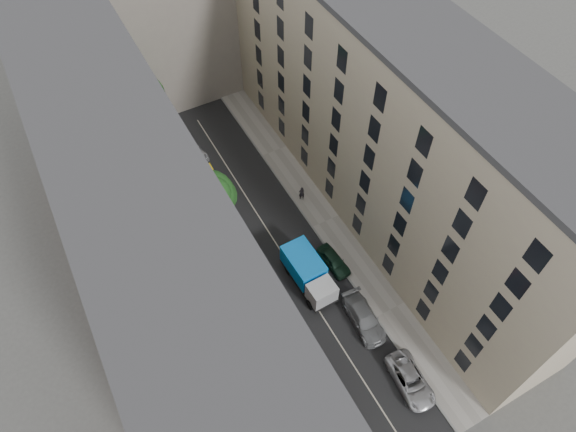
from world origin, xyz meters
TOP-DOWN VIEW (x-y plane):
  - ground at (0.00, 0.00)m, footprint 120.00×120.00m
  - road_surface at (0.00, 0.00)m, footprint 8.00×44.00m
  - sidewalk_left at (-5.50, 0.00)m, footprint 3.00×44.00m
  - sidewalk_right at (5.50, 0.00)m, footprint 3.00×44.00m
  - building_left at (-11.00, 0.00)m, footprint 8.00×44.00m
  - building_right at (11.00, 0.00)m, footprint 8.00×44.00m
  - building_endcap at (0.00, 28.00)m, footprint 18.00×12.00m
  - tarp_truck at (0.60, -5.08)m, footprint 2.64×6.26m
  - car_left_0 at (-3.25, -17.00)m, footprint 2.43×4.61m
  - car_left_1 at (-3.60, -11.40)m, footprint 2.06×4.56m
  - car_left_2 at (-3.60, -7.61)m, footprint 2.47×5.32m
  - car_left_3 at (-2.80, -1.11)m, footprint 1.86×4.41m
  - car_left_4 at (-2.80, 3.60)m, footprint 1.98×4.49m
  - car_left_5 at (-2.80, 10.36)m, footprint 1.62×4.43m
  - car_left_6 at (-2.80, 14.85)m, footprint 3.23×5.60m
  - car_right_0 at (3.08, -17.00)m, footprint 2.78×5.22m
  - car_right_1 at (2.80, -10.80)m, footprint 2.53×5.35m
  - car_right_2 at (3.60, -4.60)m, footprint 1.86×3.99m
  - tree_near at (-5.29, -16.96)m, footprint 5.00×4.69m
  - tree_mid at (-4.50, 3.63)m, footprint 5.03×4.72m
  - tree_far at (-6.30, 18.16)m, footprint 6.42×6.31m
  - lamp_post at (-4.57, -7.49)m, footprint 0.36×0.36m
  - pedestrian at (4.84, 3.67)m, footprint 0.68×0.52m

SIDE VIEW (x-z plane):
  - ground at x=0.00m, z-range 0.00..0.00m
  - road_surface at x=0.00m, z-range 0.00..0.02m
  - sidewalk_left at x=-5.50m, z-range 0.00..0.15m
  - sidewalk_right at x=5.50m, z-range 0.00..0.15m
  - car_left_3 at x=-2.80m, z-range 0.00..1.27m
  - car_right_2 at x=3.60m, z-range 0.00..1.32m
  - car_right_0 at x=3.08m, z-range 0.00..1.40m
  - car_left_1 at x=-3.60m, z-range 0.00..1.45m
  - car_left_5 at x=-2.80m, z-range 0.00..1.45m
  - car_left_6 at x=-2.80m, z-range 0.00..1.47m
  - car_left_2 at x=-3.60m, z-range 0.00..1.48m
  - car_left_0 at x=-3.25m, z-range 0.00..1.50m
  - car_left_4 at x=-2.80m, z-range 0.00..1.51m
  - car_right_1 at x=2.80m, z-range 0.00..1.51m
  - pedestrian at x=4.84m, z-range 0.15..1.81m
  - tarp_truck at x=0.60m, z-range 0.15..3.01m
  - lamp_post at x=-4.57m, z-range 0.88..6.76m
  - tree_near at x=-5.29m, z-range 1.25..8.52m
  - tree_mid at x=-4.50m, z-range 1.57..9.85m
  - tree_far at x=-6.30m, z-range 1.59..11.25m
  - building_endcap at x=0.00m, z-range 0.00..18.00m
  - building_left at x=-11.00m, z-range 0.00..20.00m
  - building_right at x=11.00m, z-range 0.00..20.00m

